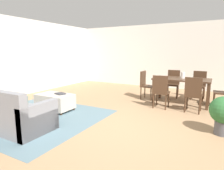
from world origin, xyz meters
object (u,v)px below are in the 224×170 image
object	(u,v)px
potted_plant	(224,112)
dining_chair_near_right	(193,93)
dining_chair_far_left	(173,82)
couch	(6,113)
vase_centerpiece	(183,75)
book_on_ottoman	(60,94)
dining_chair_far_right	(199,84)
dining_chair_near_left	(161,90)
ottoman_table	(55,101)
dining_chair_head_west	(146,83)
dining_table	(182,82)

from	to	relation	value
potted_plant	dining_chair_near_right	bearing A→B (deg)	119.59
dining_chair_near_right	dining_chair_far_left	world-z (taller)	same
dining_chair_far_left	potted_plant	size ratio (longest dim) A/B	1.25
couch	potted_plant	size ratio (longest dim) A/B	2.66
vase_centerpiece	book_on_ottoman	world-z (taller)	vase_centerpiece
dining_chair_far_right	potted_plant	world-z (taller)	dining_chair_far_right
dining_chair_near_left	ottoman_table	bearing A→B (deg)	-147.88
dining_chair_head_west	vase_centerpiece	distance (m)	1.20
couch	ottoman_table	world-z (taller)	couch
dining_chair_near_left	dining_chair_near_right	xyz separation A→B (m)	(0.83, 0.02, 0.00)
dining_chair_far_right	book_on_ottoman	distance (m)	4.38
ottoman_table	dining_chair_far_left	world-z (taller)	dining_chair_far_left
dining_table	dining_chair_far_right	xyz separation A→B (m)	(0.41, 0.83, -0.14)
dining_chair_far_right	book_on_ottoman	xyz separation A→B (m)	(-3.11, -3.09, -0.07)
couch	dining_chair_far_right	xyz separation A→B (m)	(3.25, 4.52, 0.22)
dining_table	dining_chair_far_left	distance (m)	0.88
couch	ottoman_table	size ratio (longest dim) A/B	2.06
dining_chair_near_left	potted_plant	world-z (taller)	dining_chair_near_left
couch	dining_chair_far_right	size ratio (longest dim) A/B	2.13
couch	dining_chair_near_left	world-z (taller)	dining_chair_near_left
ottoman_table	dining_chair_near_right	xyz separation A→B (m)	(3.24, 1.53, 0.27)
book_on_ottoman	vase_centerpiece	bearing A→B (deg)	40.09
ottoman_table	vase_centerpiece	distance (m)	3.74
dining_chair_near_left	vase_centerpiece	bearing A→B (deg)	63.13
dining_table	dining_chair_near_right	distance (m)	0.92
dining_table	dining_chair_far_left	world-z (taller)	dining_chair_far_left
ottoman_table	dining_chair_far_right	bearing A→B (deg)	44.38
couch	dining_chair_near_right	bearing A→B (deg)	41.59
dining_chair_far_right	vase_centerpiece	size ratio (longest dim) A/B	4.90
dining_chair_head_west	book_on_ottoman	size ratio (longest dim) A/B	3.54
ottoman_table	potted_plant	bearing A→B (deg)	5.46
ottoman_table	dining_chair_near_right	distance (m)	3.60
dining_chair_far_left	potted_plant	bearing A→B (deg)	-61.61
ottoman_table	dining_table	size ratio (longest dim) A/B	0.60
ottoman_table	vase_centerpiece	world-z (taller)	vase_centerpiece
dining_chair_near_right	dining_chair_far_right	distance (m)	1.63
vase_centerpiece	dining_chair_head_west	bearing A→B (deg)	179.22
vase_centerpiece	book_on_ottoman	xyz separation A→B (m)	(-2.71, -2.28, -0.40)
couch	dining_chair_head_west	world-z (taller)	dining_chair_head_west
dining_chair_near_right	dining_chair_head_west	size ratio (longest dim) A/B	1.00
dining_chair_near_right	dining_chair_far_right	xyz separation A→B (m)	(-0.01, 1.63, 0.00)
dining_chair_near_left	dining_chair_far_right	size ratio (longest dim) A/B	1.00
book_on_ottoman	dining_chair_head_west	bearing A→B (deg)	55.77
couch	vase_centerpiece	distance (m)	4.71
dining_chair_near_right	book_on_ottoman	xyz separation A→B (m)	(-3.11, -1.46, -0.07)
dining_chair_far_right	potted_plant	xyz separation A→B (m)	(0.67, -2.79, -0.09)
ottoman_table	dining_chair_far_left	xyz separation A→B (m)	(2.42, 3.11, 0.27)
dining_chair_far_left	dining_chair_far_right	size ratio (longest dim) A/B	1.00
dining_table	book_on_ottoman	world-z (taller)	dining_table
dining_chair_far_right	couch	bearing A→B (deg)	-125.66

